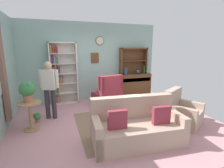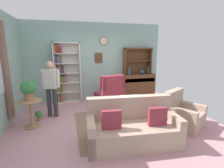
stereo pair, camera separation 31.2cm
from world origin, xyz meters
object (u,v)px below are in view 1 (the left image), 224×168
(wingback_chair, at_px, (108,94))
(person_reading, at_px, (49,86))
(vase_tall, at_px, (126,71))
(bottle_wine, at_px, (144,70))
(book_stack, at_px, (119,106))
(vase_round, at_px, (138,72))
(potted_plant_small, at_px, (37,117))
(sideboard_hutch, at_px, (133,57))
(coffee_table, at_px, (118,109))
(plant_stand, at_px, (30,113))
(bookshelf, at_px, (62,74))
(potted_plant_large, at_px, (27,90))
(sideboard, at_px, (134,84))
(armchair_floral, at_px, (182,113))
(couch_floral, at_px, (136,127))

(wingback_chair, xyz_separation_m, person_reading, (-1.79, -0.48, 0.52))
(vase_tall, bearing_deg, bottle_wine, -0.66)
(person_reading, relative_size, book_stack, 7.02)
(person_reading, bearing_deg, vase_round, 19.07)
(bottle_wine, bearing_deg, potted_plant_small, -161.71)
(sideboard_hutch, xyz_separation_m, wingback_chair, (-1.30, -0.81, -1.18))
(coffee_table, bearing_deg, wingback_chair, 83.90)
(wingback_chair, xyz_separation_m, coffee_table, (-0.14, -1.33, -0.03))
(vase_round, relative_size, person_reading, 0.11)
(vase_tall, distance_m, plant_stand, 3.60)
(bookshelf, height_order, book_stack, bookshelf)
(bottle_wine, height_order, potted_plant_small, bottle_wine)
(bookshelf, bearing_deg, bottle_wine, -3.19)
(plant_stand, xyz_separation_m, potted_plant_large, (-0.02, 0.03, 0.54))
(sideboard_hutch, relative_size, person_reading, 0.71)
(wingback_chair, height_order, potted_plant_small, wingback_chair)
(sideboard, distance_m, plant_stand, 3.93)
(book_stack, bearing_deg, plant_stand, 172.18)
(sideboard, bearing_deg, vase_round, -27.17)
(sideboard, height_order, potted_plant_small, sideboard)
(bottle_wine, bearing_deg, wingback_chair, -160.18)
(bookshelf, height_order, potted_plant_large, bookshelf)
(sideboard, height_order, book_stack, sideboard)
(person_reading, bearing_deg, potted_plant_small, -153.33)
(sideboard_hutch, distance_m, vase_tall, 0.67)
(vase_tall, height_order, book_stack, vase_tall)
(coffee_table, bearing_deg, plant_stand, 172.04)
(armchair_floral, bearing_deg, couch_floral, -166.44)
(plant_stand, relative_size, potted_plant_large, 1.44)
(vase_tall, distance_m, vase_round, 0.52)
(wingback_chair, bearing_deg, vase_round, 23.84)
(bookshelf, height_order, wingback_chair, bookshelf)
(wingback_chair, bearing_deg, plant_stand, -155.00)
(wingback_chair, bearing_deg, armchair_floral, -55.45)
(vase_round, height_order, wingback_chair, vase_round)
(wingback_chair, relative_size, potted_plant_large, 2.22)
(coffee_table, bearing_deg, book_stack, 2.57)
(book_stack, bearing_deg, sideboard_hutch, 56.53)
(potted_plant_large, relative_size, book_stack, 2.13)
(potted_plant_large, bearing_deg, couch_floral, -31.30)
(bottle_wine, distance_m, book_stack, 2.72)
(sideboard, xyz_separation_m, potted_plant_small, (-3.43, -1.35, -0.36))
(sideboard_hutch, bearing_deg, wingback_chair, -148.13)
(vase_round, bearing_deg, wingback_chair, -156.16)
(sideboard, height_order, bottle_wine, bottle_wine)
(couch_floral, distance_m, book_stack, 0.98)
(couch_floral, height_order, book_stack, couch_floral)
(potted_plant_small, bearing_deg, book_stack, -18.42)
(vase_tall, relative_size, couch_floral, 0.13)
(couch_floral, height_order, potted_plant_small, couch_floral)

